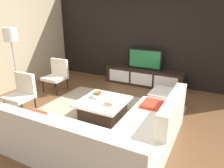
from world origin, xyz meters
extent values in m
plane|color=brown|center=(0.00, 0.00, 0.00)|extent=(14.00, 14.00, 0.00)
cube|color=black|center=(0.00, 2.70, 1.40)|extent=(6.40, 0.12, 2.80)
cube|color=#C6B28E|center=(-3.20, 0.20, 1.40)|extent=(0.12, 5.20, 2.80)
cube|color=tan|center=(-0.10, 0.00, 0.01)|extent=(3.04, 2.81, 0.01)
cube|color=black|center=(0.00, 2.40, 0.25)|extent=(2.30, 0.47, 0.50)
cube|color=white|center=(-0.71, 2.16, 0.25)|extent=(0.65, 0.01, 0.35)
cube|color=white|center=(0.00, 2.16, 0.25)|extent=(0.65, 0.01, 0.35)
cube|color=white|center=(0.71, 2.16, 0.25)|extent=(0.65, 0.01, 0.35)
cube|color=black|center=(0.00, 2.40, 0.80)|extent=(1.02, 0.05, 0.59)
cube|color=#1E7238|center=(0.00, 2.37, 0.80)|extent=(0.92, 0.01, 0.50)
cube|color=silver|center=(0.20, -1.30, 0.21)|extent=(2.50, 0.85, 0.42)
cube|color=silver|center=(0.20, -1.64, 0.62)|extent=(2.50, 0.18, 0.41)
cube|color=silver|center=(1.02, -0.13, 0.21)|extent=(0.85, 1.50, 0.42)
cube|color=silver|center=(1.36, -0.13, 0.62)|extent=(0.18, 1.50, 0.41)
cube|color=red|center=(-0.55, -1.30, 0.53)|extent=(0.36, 0.20, 0.22)
cube|color=red|center=(1.02, 0.25, 0.45)|extent=(0.60, 0.44, 0.06)
cube|color=black|center=(-0.10, 0.10, 0.17)|extent=(0.77, 0.80, 0.33)
cube|color=white|center=(-0.10, 0.10, 0.35)|extent=(0.96, 1.00, 0.05)
cylinder|color=black|center=(-2.01, -0.80, 0.19)|extent=(0.04, 0.04, 0.38)
cylinder|color=black|center=(-1.56, -0.80, 0.19)|extent=(0.04, 0.04, 0.38)
cylinder|color=black|center=(-2.01, -0.37, 0.19)|extent=(0.04, 0.04, 0.38)
cylinder|color=black|center=(-1.56, -0.37, 0.19)|extent=(0.04, 0.04, 0.38)
cube|color=silver|center=(-1.79, -0.59, 0.38)|extent=(0.54, 0.50, 0.08)
cube|color=silver|center=(-1.79, -0.37, 0.65)|extent=(0.54, 0.08, 0.45)
cylinder|color=#A5A5AA|center=(-2.53, 0.01, 0.01)|extent=(0.28, 0.28, 0.02)
cylinder|color=#A5A5AA|center=(-2.53, 0.01, 0.73)|extent=(0.03, 0.03, 1.42)
cylinder|color=white|center=(-2.53, 0.01, 1.60)|extent=(0.33, 0.33, 0.32)
cube|color=silver|center=(0.98, 1.14, 0.20)|extent=(0.70, 0.70, 0.40)
cylinder|color=silver|center=(-0.28, 0.20, 0.42)|extent=(0.28, 0.28, 0.07)
sphere|color=#B23326|center=(-0.26, 0.20, 0.46)|extent=(0.07, 0.07, 0.07)
sphere|color=#B23326|center=(-0.27, 0.25, 0.47)|extent=(0.08, 0.08, 0.08)
sphere|color=gold|center=(-0.32, 0.24, 0.47)|extent=(0.10, 0.10, 0.10)
sphere|color=#4C8C33|center=(-0.31, 0.16, 0.47)|extent=(0.09, 0.09, 0.09)
sphere|color=#B23326|center=(-0.25, 0.16, 0.47)|extent=(0.08, 0.08, 0.08)
cylinder|color=black|center=(-2.25, 0.57, 0.19)|extent=(0.04, 0.04, 0.38)
cylinder|color=black|center=(-1.78, 0.57, 0.19)|extent=(0.04, 0.04, 0.38)
cylinder|color=black|center=(-2.25, 1.02, 0.19)|extent=(0.04, 0.04, 0.38)
cylinder|color=black|center=(-1.78, 1.02, 0.19)|extent=(0.04, 0.04, 0.38)
cube|color=silver|center=(-2.01, 0.79, 0.38)|extent=(0.55, 0.54, 0.08)
cube|color=silver|center=(-2.01, 1.02, 0.65)|extent=(0.55, 0.08, 0.45)
cube|color=#CCB78C|center=(0.12, -0.03, 0.39)|extent=(0.18, 0.15, 0.02)
cube|color=#CCB78C|center=(0.12, -0.01, 0.42)|extent=(0.18, 0.11, 0.03)
camera|label=1|loc=(1.92, -3.41, 2.19)|focal=34.06mm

